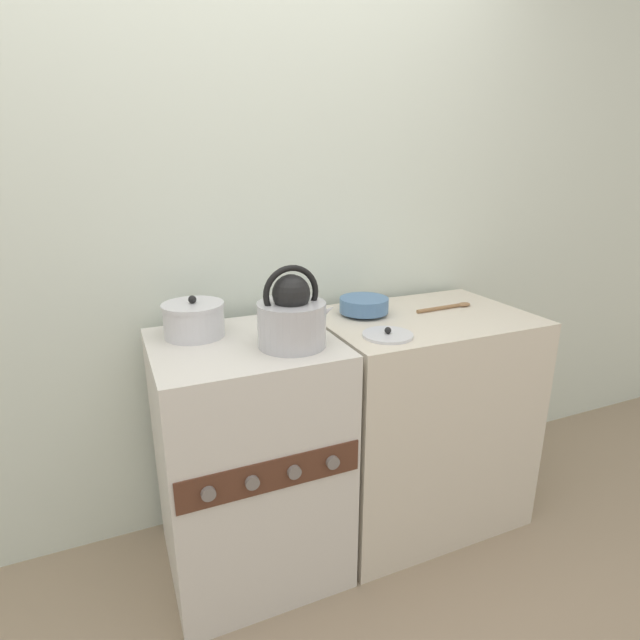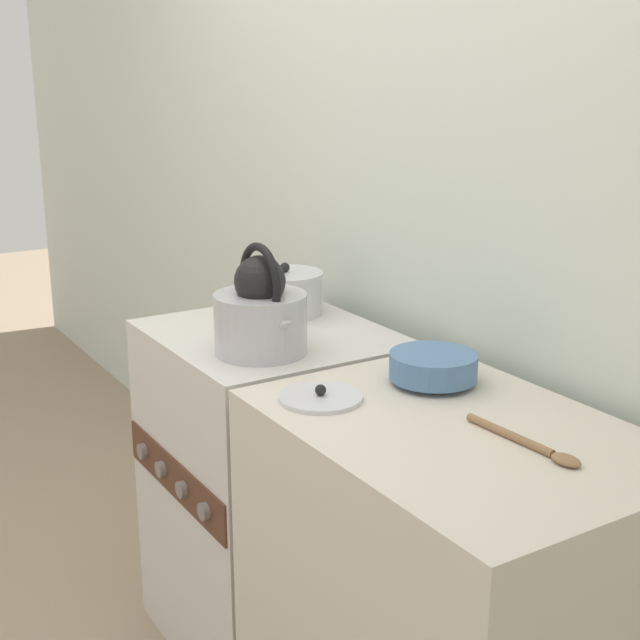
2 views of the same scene
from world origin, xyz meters
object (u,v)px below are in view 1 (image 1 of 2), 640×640
stove (249,458)px  loose_pot_lid (388,335)px  enamel_bowl (364,305)px  kettle (292,317)px  cooking_pot (194,320)px

stove → loose_pot_lid: (0.48, -0.14, 0.46)m
enamel_bowl → kettle: bearing=-150.2°
kettle → cooking_pot: 0.37m
kettle → loose_pot_lid: (0.34, -0.04, -0.10)m
kettle → cooking_pot: kettle is taller
loose_pot_lid → enamel_bowl: bearing=80.1°
cooking_pot → enamel_bowl: size_ratio=1.10×
stove → loose_pot_lid: size_ratio=5.11×
stove → kettle: size_ratio=3.30×
cooking_pot → loose_pot_lid: size_ratio=1.20×
kettle → cooking_pot: (-0.28, 0.23, -0.04)m
stove → cooking_pot: (-0.14, 0.13, 0.52)m
stove → loose_pot_lid: loose_pot_lid is taller
loose_pot_lid → stove: bearing=163.4°
cooking_pot → kettle: bearing=-38.9°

